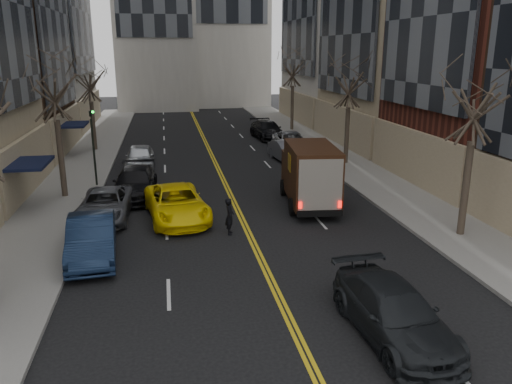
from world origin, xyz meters
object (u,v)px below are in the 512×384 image
(ups_truck, at_px, (310,175))
(observer_sedan, at_px, (394,312))
(taxi, at_px, (177,203))
(pedestrian, at_px, (230,216))

(ups_truck, xyz_separation_m, observer_sedan, (-1.09, -12.08, -0.87))
(observer_sedan, bearing_deg, taxi, 113.33)
(observer_sedan, bearing_deg, ups_truck, 81.47)
(ups_truck, xyz_separation_m, pedestrian, (-4.51, -3.34, -0.80))
(observer_sedan, distance_m, pedestrian, 9.39)
(taxi, bearing_deg, observer_sedan, -71.15)
(observer_sedan, relative_size, taxi, 0.94)
(ups_truck, height_order, pedestrian, ups_truck)
(observer_sedan, distance_m, taxi, 12.47)
(ups_truck, bearing_deg, observer_sedan, -88.99)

